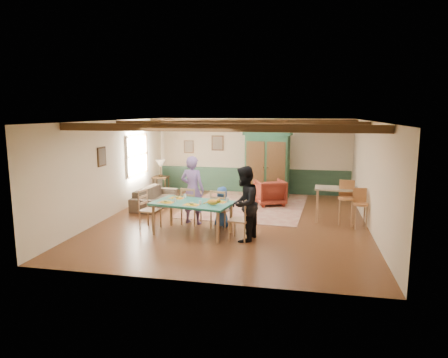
% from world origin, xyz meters
% --- Properties ---
extents(floor, '(8.00, 8.00, 0.00)m').
position_xyz_m(floor, '(0.00, 0.00, 0.00)').
color(floor, '#4F2916').
rests_on(floor, ground).
extents(wall_back, '(7.00, 0.02, 2.70)m').
position_xyz_m(wall_back, '(0.00, 4.00, 1.35)').
color(wall_back, beige).
rests_on(wall_back, floor).
extents(wall_left, '(0.02, 8.00, 2.70)m').
position_xyz_m(wall_left, '(-3.50, 0.00, 1.35)').
color(wall_left, beige).
rests_on(wall_left, floor).
extents(wall_right, '(0.02, 8.00, 2.70)m').
position_xyz_m(wall_right, '(3.50, 0.00, 1.35)').
color(wall_right, beige).
rests_on(wall_right, floor).
extents(ceiling, '(7.00, 8.00, 0.02)m').
position_xyz_m(ceiling, '(0.00, 0.00, 2.70)').
color(ceiling, silver).
rests_on(ceiling, wall_back).
extents(wainscot_back, '(6.95, 0.03, 0.90)m').
position_xyz_m(wainscot_back, '(0.00, 3.98, 0.45)').
color(wainscot_back, '#213D2C').
rests_on(wainscot_back, floor).
extents(ceiling_beam_front, '(6.95, 0.16, 0.16)m').
position_xyz_m(ceiling_beam_front, '(0.00, -2.30, 2.61)').
color(ceiling_beam_front, '#321F0E').
rests_on(ceiling_beam_front, ceiling).
extents(ceiling_beam_mid, '(6.95, 0.16, 0.16)m').
position_xyz_m(ceiling_beam_mid, '(0.00, 0.40, 2.61)').
color(ceiling_beam_mid, '#321F0E').
rests_on(ceiling_beam_mid, ceiling).
extents(ceiling_beam_back, '(6.95, 0.16, 0.16)m').
position_xyz_m(ceiling_beam_back, '(0.00, 3.00, 2.61)').
color(ceiling_beam_back, '#321F0E').
rests_on(ceiling_beam_back, ceiling).
extents(window_left, '(0.06, 1.60, 1.30)m').
position_xyz_m(window_left, '(-3.47, 1.70, 1.55)').
color(window_left, white).
rests_on(window_left, wall_left).
extents(picture_left_wall, '(0.04, 0.42, 0.52)m').
position_xyz_m(picture_left_wall, '(-3.47, -0.60, 1.75)').
color(picture_left_wall, '#7B6E59').
rests_on(picture_left_wall, wall_left).
extents(picture_back_a, '(0.45, 0.04, 0.55)m').
position_xyz_m(picture_back_a, '(-1.30, 3.97, 1.80)').
color(picture_back_a, '#7B6E59').
rests_on(picture_back_a, wall_back).
extents(picture_back_b, '(0.38, 0.04, 0.48)m').
position_xyz_m(picture_back_b, '(-2.40, 3.97, 1.65)').
color(picture_back_b, '#7B6E59').
rests_on(picture_back_b, wall_back).
extents(dining_table, '(2.05, 1.38, 0.79)m').
position_xyz_m(dining_table, '(-0.76, -1.33, 0.39)').
color(dining_table, '#226B5B').
rests_on(dining_table, floor).
extents(dining_chair_far_left, '(0.52, 0.54, 1.00)m').
position_xyz_m(dining_chair_far_left, '(-1.03, -0.51, 0.50)').
color(dining_chair_far_left, '#9F734F').
rests_on(dining_chair_far_left, floor).
extents(dining_chair_far_right, '(0.52, 0.54, 1.00)m').
position_xyz_m(dining_chair_far_right, '(-0.21, -0.66, 0.50)').
color(dining_chair_far_right, '#9F734F').
rests_on(dining_chair_far_right, floor).
extents(dining_chair_end_left, '(0.54, 0.52, 1.00)m').
position_xyz_m(dining_chair_end_left, '(-1.94, -1.10, 0.50)').
color(dining_chair_end_left, '#9F734F').
rests_on(dining_chair_end_left, floor).
extents(dining_chair_end_right, '(0.54, 0.52, 1.00)m').
position_xyz_m(dining_chair_end_right, '(0.43, -1.55, 0.50)').
color(dining_chair_end_right, '#9F734F').
rests_on(dining_chair_end_right, floor).
extents(person_man, '(0.73, 0.55, 1.81)m').
position_xyz_m(person_man, '(-1.01, -0.43, 0.90)').
color(person_man, '#7A5D9F').
rests_on(person_man, floor).
extents(person_woman, '(0.80, 0.95, 1.73)m').
position_xyz_m(person_woman, '(0.53, -1.57, 0.87)').
color(person_woman, black).
rests_on(person_woman, floor).
extents(person_child, '(0.57, 0.43, 1.05)m').
position_xyz_m(person_child, '(-0.19, -0.58, 0.53)').
color(person_child, '#27519E').
rests_on(person_child, floor).
extents(cat, '(0.40, 0.21, 0.19)m').
position_xyz_m(cat, '(-0.21, -1.54, 0.88)').
color(cat, orange).
rests_on(cat, dining_table).
extents(place_setting_near_left, '(0.47, 0.39, 0.11)m').
position_xyz_m(place_setting_near_left, '(-1.37, -1.48, 0.84)').
color(place_setting_near_left, gold).
rests_on(place_setting_near_left, dining_table).
extents(place_setting_near_center, '(0.47, 0.39, 0.11)m').
position_xyz_m(place_setting_near_center, '(-0.71, -1.60, 0.84)').
color(place_setting_near_center, gold).
rests_on(place_setting_near_center, dining_table).
extents(place_setting_far_left, '(0.47, 0.39, 0.11)m').
position_xyz_m(place_setting_far_left, '(-1.28, -0.96, 0.84)').
color(place_setting_far_left, gold).
rests_on(place_setting_far_left, dining_table).
extents(place_setting_far_right, '(0.47, 0.39, 0.11)m').
position_xyz_m(place_setting_far_right, '(-0.14, -1.18, 0.84)').
color(place_setting_far_right, gold).
rests_on(place_setting_far_right, dining_table).
extents(area_rug, '(3.81, 4.42, 0.01)m').
position_xyz_m(area_rug, '(0.10, 1.91, 0.01)').
color(area_rug, '#C1AC8C').
rests_on(area_rug, floor).
extents(armoire, '(1.66, 0.81, 2.26)m').
position_xyz_m(armoire, '(0.61, 3.17, 1.13)').
color(armoire, '#163721').
rests_on(armoire, floor).
extents(armchair, '(1.14, 1.16, 0.81)m').
position_xyz_m(armchair, '(0.81, 2.13, 0.40)').
color(armchair, '#4E140F').
rests_on(armchair, floor).
extents(sofa, '(0.89, 2.06, 0.59)m').
position_xyz_m(sofa, '(-2.71, 1.19, 0.30)').
color(sofa, '#3E3227').
rests_on(sofa, floor).
extents(end_table, '(0.56, 0.56, 0.65)m').
position_xyz_m(end_table, '(-3.17, 2.99, 0.32)').
color(end_table, '#321F0E').
rests_on(end_table, floor).
extents(table_lamp, '(0.35, 0.35, 0.59)m').
position_xyz_m(table_lamp, '(-3.17, 2.99, 0.95)').
color(table_lamp, tan).
rests_on(table_lamp, end_table).
extents(counter_table, '(1.14, 0.70, 0.93)m').
position_xyz_m(counter_table, '(2.71, 0.54, 0.46)').
color(counter_table, '#C0B595').
rests_on(counter_table, floor).
extents(bar_stool_left, '(0.46, 0.50, 1.17)m').
position_xyz_m(bar_stool_left, '(2.94, 0.19, 0.59)').
color(bar_stool_left, '#BB7B49').
rests_on(bar_stool_left, floor).
extents(bar_stool_right, '(0.39, 0.42, 1.02)m').
position_xyz_m(bar_stool_right, '(3.27, -0.04, 0.51)').
color(bar_stool_right, '#BB7B49').
rests_on(bar_stool_right, floor).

